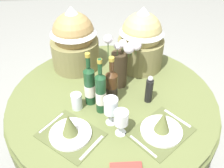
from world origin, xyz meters
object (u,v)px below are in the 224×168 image
object	(u,v)px
flower_vase	(122,62)
wine_bottle_right	(90,85)
dining_table	(112,109)
pepper_mill	(149,90)
wine_bottle_centre	(101,93)
wine_glass_right	(121,118)
place_setting_left	(70,130)
tumbler_mid	(77,101)
gift_tub_back_right	(141,37)
wine_bottle_left	(112,87)
wine_glass_left	(111,106)
place_setting_right	(162,126)
gift_tub_back_left	(74,37)

from	to	relation	value
flower_vase	wine_bottle_right	bearing A→B (deg)	-141.17
dining_table	pepper_mill	distance (m)	0.32
wine_bottle_centre	wine_glass_right	bearing A→B (deg)	-61.04
place_setting_left	wine_glass_right	bearing A→B (deg)	0.14
tumbler_mid	gift_tub_back_right	world-z (taller)	gift_tub_back_right
flower_vase	wine_bottle_centre	distance (m)	0.30
flower_vase	wine_bottle_left	distance (m)	0.20
wine_bottle_centre	wine_bottle_right	size ratio (longest dim) A/B	1.03
flower_vase	tumbler_mid	world-z (taller)	flower_vase
wine_bottle_left	wine_bottle_right	distance (m)	0.14
wine_bottle_left	wine_glass_left	world-z (taller)	wine_bottle_left
place_setting_left	wine_bottle_centre	size ratio (longest dim) A/B	1.12
dining_table	place_setting_left	bearing A→B (deg)	-128.45
place_setting_right	flower_vase	distance (m)	0.51
place_setting_right	wine_bottle_right	distance (m)	0.50
wine_bottle_left	wine_bottle_right	xyz separation A→B (m)	(-0.14, 0.00, 0.01)
wine_bottle_left	wine_glass_left	size ratio (longest dim) A/B	1.85
tumbler_mid	gift_tub_back_left	bearing A→B (deg)	93.67
pepper_mill	gift_tub_back_left	bearing A→B (deg)	138.16
tumbler_mid	flower_vase	bearing A→B (deg)	36.51
wine_bottle_centre	gift_tub_back_right	size ratio (longest dim) A/B	0.80
wine_glass_left	wine_glass_right	distance (m)	0.10
pepper_mill	gift_tub_back_right	xyz separation A→B (m)	(-0.00, 0.42, 0.16)
gift_tub_back_left	wine_bottle_right	bearing A→B (deg)	-74.98
dining_table	wine_glass_right	distance (m)	0.40
wine_bottle_centre	wine_glass_left	bearing A→B (deg)	-62.88
place_setting_left	tumbler_mid	xyz separation A→B (m)	(0.02, 0.22, 0.01)
tumbler_mid	pepper_mill	distance (m)	0.47
gift_tub_back_right	tumbler_mid	bearing A→B (deg)	-135.29
wine_glass_right	gift_tub_back_right	distance (m)	0.72
wine_bottle_centre	tumbler_mid	xyz separation A→B (m)	(-0.15, 0.03, -0.09)
wine_glass_right	wine_bottle_left	bearing A→B (deg)	98.09
wine_bottle_left	gift_tub_back_left	distance (m)	0.52
wine_bottle_right	wine_glass_right	world-z (taller)	wine_bottle_right
wine_glass_right	gift_tub_back_right	world-z (taller)	gift_tub_back_right
wine_bottle_left	gift_tub_back_right	bearing A→B (deg)	59.77
tumbler_mid	pepper_mill	size ratio (longest dim) A/B	0.55
wine_bottle_left	wine_glass_left	distance (m)	0.18
flower_vase	gift_tub_back_left	size ratio (longest dim) A/B	0.89
place_setting_right	pepper_mill	bearing A→B (deg)	96.52
wine_bottle_centre	wine_bottle_right	xyz separation A→B (m)	(-0.07, 0.08, -0.00)
wine_glass_right	wine_glass_left	bearing A→B (deg)	121.20
wine_bottle_centre	wine_glass_left	size ratio (longest dim) A/B	2.05
wine_bottle_right	wine_glass_right	xyz separation A→B (m)	(0.18, -0.27, -0.02)
gift_tub_back_left	place_setting_right	bearing A→B (deg)	-53.66
wine_glass_left	pepper_mill	world-z (taller)	pepper_mill
wine_glass_left	gift_tub_back_right	xyz separation A→B (m)	(0.25, 0.60, 0.12)
wine_bottle_left	wine_bottle_centre	bearing A→B (deg)	-132.24
wine_glass_right	tumbler_mid	xyz separation A→B (m)	(-0.26, 0.22, -0.07)
place_setting_left	place_setting_right	bearing A→B (deg)	-0.55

